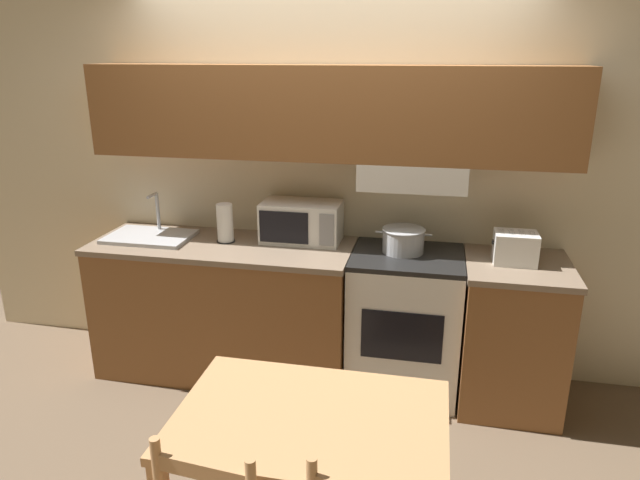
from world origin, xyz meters
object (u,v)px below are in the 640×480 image
toaster (515,248)px  sink_basin (150,236)px  microwave (302,222)px  paper_towel_roll (225,223)px  dining_table (311,441)px  stove_range (404,322)px  cooking_pot (403,240)px

toaster → sink_basin: 2.31m
microwave → toaster: size_ratio=1.99×
sink_basin → paper_towel_roll: (0.52, 0.04, 0.11)m
microwave → paper_towel_roll: size_ratio=2.02×
microwave → dining_table: 1.72m
microwave → dining_table: (0.42, -1.62, -0.40)m
microwave → stove_range: bearing=-10.3°
stove_range → toaster: toaster is taller
sink_basin → dining_table: 2.06m
dining_table → microwave: bearing=104.4°
cooking_pot → paper_towel_roll: size_ratio=1.37×
stove_range → paper_towel_roll: paper_towel_roll is taller
toaster → paper_towel_roll: bearing=179.0°
cooking_pot → stove_range: bearing=-50.9°
cooking_pot → microwave: 0.67m
sink_basin → dining_table: size_ratio=0.52×
microwave → paper_towel_roll: (-0.48, -0.11, -0.01)m
cooking_pot → microwave: size_ratio=0.68×
stove_range → cooking_pot: size_ratio=2.67×
microwave → sink_basin: (-1.00, -0.15, -0.11)m
cooking_pot → toaster: (0.65, -0.06, 0.01)m
cooking_pot → dining_table: (-0.24, -1.53, -0.35)m
microwave → paper_towel_roll: 0.49m
toaster → sink_basin: sink_basin is taller
stove_range → microwave: 0.92m
sink_basin → stove_range: bearing=0.8°
dining_table → toaster: bearing=58.8°
stove_range → microwave: size_ratio=1.81×
toaster → cooking_pot: bearing=175.0°
toaster → stove_range: bearing=178.6°
stove_range → sink_basin: 1.76m
toaster → dining_table: (-0.89, -1.48, -0.36)m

